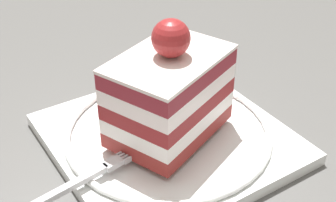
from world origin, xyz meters
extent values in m
plane|color=#51504F|center=(0.00, 0.00, 0.00)|extent=(2.40, 2.40, 0.00)
cube|color=white|center=(0.02, 0.02, 0.01)|extent=(0.20, 0.20, 0.01)
torus|color=white|center=(0.02, 0.02, 0.01)|extent=(0.19, 0.19, 0.01)
cube|color=maroon|center=(0.02, 0.02, 0.03)|extent=(0.10, 0.12, 0.01)
cube|color=white|center=(0.02, 0.02, 0.04)|extent=(0.10, 0.12, 0.01)
cube|color=maroon|center=(0.02, 0.02, 0.05)|extent=(0.10, 0.12, 0.01)
cube|color=white|center=(0.02, 0.02, 0.07)|extent=(0.10, 0.12, 0.01)
cube|color=maroon|center=(0.02, 0.02, 0.08)|extent=(0.10, 0.12, 0.01)
cube|color=white|center=(0.02, 0.02, 0.09)|extent=(0.10, 0.12, 0.00)
sphere|color=maroon|center=(0.02, 0.02, 0.11)|extent=(0.03, 0.03, 0.03)
cube|color=silver|center=(0.04, -0.09, 0.02)|extent=(0.02, 0.08, 0.00)
cube|color=silver|center=(0.04, -0.04, 0.02)|extent=(0.01, 0.02, 0.00)
cube|color=silver|center=(0.04, -0.02, 0.02)|extent=(0.01, 0.03, 0.00)
cube|color=silver|center=(0.04, -0.02, 0.02)|extent=(0.01, 0.03, 0.00)
cube|color=silver|center=(0.03, -0.02, 0.02)|extent=(0.01, 0.03, 0.00)
cube|color=silver|center=(0.03, -0.02, 0.02)|extent=(0.01, 0.03, 0.00)
camera|label=1|loc=(0.30, -0.17, 0.27)|focal=49.84mm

